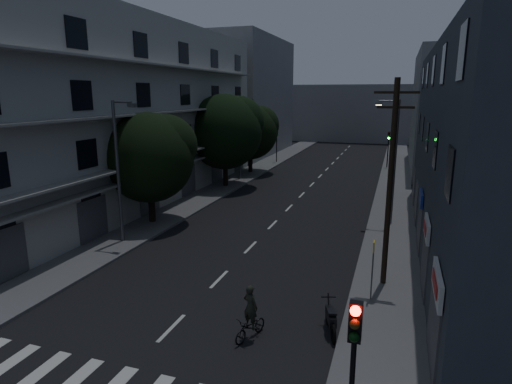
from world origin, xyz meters
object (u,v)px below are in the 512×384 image
Objects in this scene: traffic_signal_near at (353,352)px; cyclist at (250,321)px; bus_stop_sign at (373,260)px; motorcycle at (331,320)px; utility_pole at (390,181)px.

traffic_signal_near is 2.02× the size of cyclist.
motorcycle is (-1.24, -2.84, -1.40)m from bus_stop_sign.
utility_pole is at bearing 76.41° from bus_stop_sign.
motorcycle is at bearing 102.31° from traffic_signal_near.
bus_stop_sign is 1.24× the size of cyclist.
motorcycle is 0.92× the size of cyclist.
cyclist reaches higher than motorcycle.
utility_pole is at bearing 52.38° from motorcycle.
traffic_signal_near is at bearing -89.78° from bus_stop_sign.
utility_pole reaches higher than cyclist.
cyclist is at bearing 130.83° from traffic_signal_near.
utility_pole is 6.59m from motorcycle.
utility_pole reaches higher than traffic_signal_near.
motorcycle is at bearing -113.50° from bus_stop_sign.
utility_pole is (0.40, 10.45, 1.77)m from traffic_signal_near.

